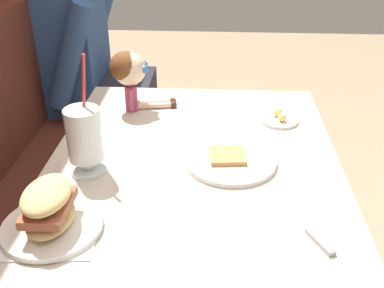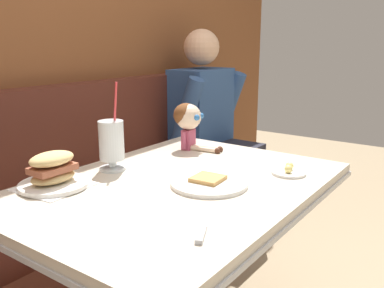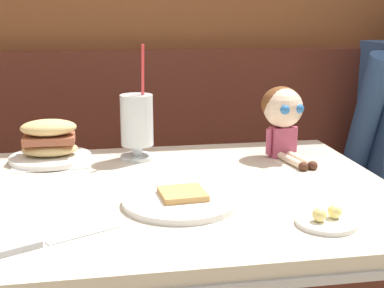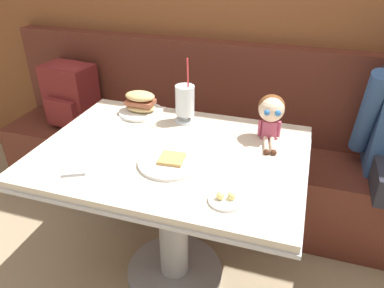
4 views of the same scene
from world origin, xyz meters
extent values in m
cube|color=beige|center=(0.00, 0.18, 0.72)|extent=(1.10, 0.80, 0.03)
cube|color=#B7BABF|center=(0.00, 0.18, 0.70)|extent=(1.11, 0.81, 0.02)
cylinder|color=#A5A8AD|center=(0.00, 0.18, 0.37)|extent=(0.14, 0.14, 0.65)
cylinder|color=white|center=(0.03, 0.08, 0.75)|extent=(0.25, 0.25, 0.01)
cube|color=tan|center=(0.04, 0.09, 0.76)|extent=(0.10, 0.10, 0.01)
cylinder|color=silver|center=(-0.03, 0.45, 0.74)|extent=(0.10, 0.10, 0.01)
cylinder|color=silver|center=(-0.03, 0.45, 0.77)|extent=(0.03, 0.03, 0.03)
cylinder|color=silver|center=(-0.03, 0.45, 0.85)|extent=(0.09, 0.09, 0.14)
cylinder|color=#ADE0A8|center=(-0.03, 0.45, 0.84)|extent=(0.08, 0.08, 0.12)
cylinder|color=#DB383D|center=(-0.01, 0.45, 0.95)|extent=(0.01, 0.03, 0.22)
cube|color=white|center=(-0.27, 0.47, 0.74)|extent=(0.22, 0.22, 0.00)
cylinder|color=white|center=(-0.27, 0.47, 0.75)|extent=(0.22, 0.22, 0.01)
ellipsoid|color=tan|center=(-0.27, 0.47, 0.77)|extent=(0.15, 0.10, 0.04)
cube|color=#995138|center=(-0.27, 0.47, 0.80)|extent=(0.14, 0.09, 0.02)
ellipsoid|color=tan|center=(-0.27, 0.47, 0.83)|extent=(0.15, 0.10, 0.04)
cylinder|color=white|center=(0.30, -0.08, 0.74)|extent=(0.12, 0.12, 0.01)
sphere|color=#F4E07A|center=(0.28, -0.09, 0.76)|extent=(0.03, 0.03, 0.03)
sphere|color=#F4E07A|center=(0.31, -0.08, 0.76)|extent=(0.03, 0.03, 0.03)
cube|color=silver|center=(-0.17, -0.05, 0.74)|extent=(0.13, 0.08, 0.00)
cube|color=#B2B5BA|center=(-0.28, -0.10, 0.75)|extent=(0.08, 0.05, 0.01)
cube|color=#B74C6B|center=(0.37, 0.41, 0.78)|extent=(0.07, 0.05, 0.08)
sphere|color=beige|center=(0.37, 0.41, 0.88)|extent=(0.11, 0.11, 0.11)
ellipsoid|color=brown|center=(0.37, 0.42, 0.89)|extent=(0.13, 0.12, 0.10)
sphere|color=#2D6BB2|center=(0.36, 0.36, 0.88)|extent=(0.03, 0.03, 0.03)
sphere|color=#2D6BB2|center=(0.40, 0.37, 0.88)|extent=(0.03, 0.03, 0.03)
cylinder|color=beige|center=(0.37, 0.33, 0.75)|extent=(0.04, 0.12, 0.02)
cylinder|color=beige|center=(0.40, 0.33, 0.75)|extent=(0.04, 0.12, 0.02)
sphere|color=#4C2819|center=(0.38, 0.27, 0.75)|extent=(0.03, 0.03, 0.03)
sphere|color=#4C2819|center=(0.41, 0.27, 0.75)|extent=(0.03, 0.03, 0.03)
cylinder|color=#B74C6B|center=(0.33, 0.40, 0.79)|extent=(0.02, 0.02, 0.07)
cylinder|color=#B74C6B|center=(0.41, 0.42, 0.79)|extent=(0.02, 0.02, 0.07)
cube|color=#2D4C7F|center=(1.03, 0.80, 0.74)|extent=(0.38, 0.24, 0.58)
cube|color=#23232D|center=(1.03, 0.62, 0.52)|extent=(0.34, 0.36, 0.14)
cylinder|color=#2D4C7F|center=(0.80, 0.75, 0.77)|extent=(0.09, 0.25, 0.48)
cylinder|color=#2D4C7F|center=(1.26, 0.75, 0.77)|extent=(0.09, 0.25, 0.48)
camera|label=1|loc=(-1.02, 0.12, 1.39)|focal=42.41mm
camera|label=2|loc=(-1.03, -0.62, 1.20)|focal=39.01mm
camera|label=3|loc=(-0.13, -1.00, 1.15)|focal=50.65mm
camera|label=4|loc=(0.49, -1.06, 1.53)|focal=34.74mm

